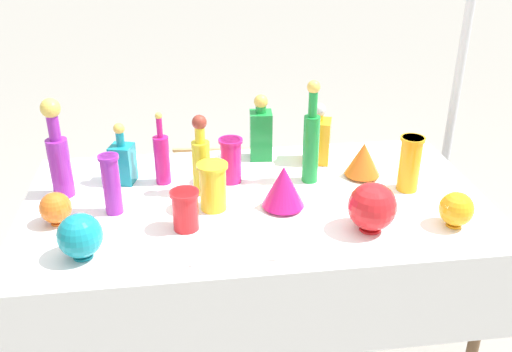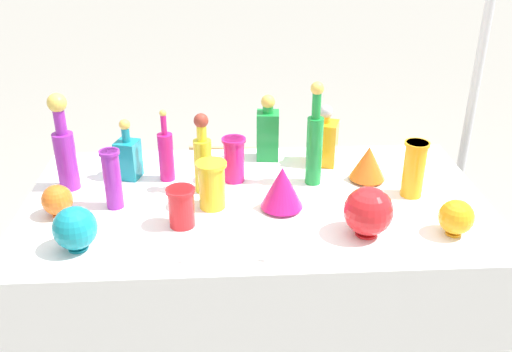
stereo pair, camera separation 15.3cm
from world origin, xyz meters
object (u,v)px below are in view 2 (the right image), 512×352
Objects in this scene: slender_vase_1 at (181,206)px; slender_vase_3 at (414,167)px; tall_bottle_2 at (315,142)px; square_decanter_1 at (128,156)px; tall_bottle_1 at (64,147)px; slender_vase_0 at (234,158)px; tall_bottle_0 at (203,158)px; round_bowl_0 at (57,200)px; fluted_vase_1 at (282,187)px; round_bowl_3 at (368,211)px; round_bowl_2 at (75,228)px; canopy_pole at (476,82)px; square_decanter_2 at (268,132)px; fluted_vase_0 at (368,163)px; slender_vase_4 at (112,178)px; round_bowl_1 at (456,217)px; square_decanter_0 at (324,140)px; tall_bottle_3 at (166,154)px; slender_vase_2 at (212,183)px; cardboard_box_behind_left at (231,194)px.

slender_vase_3 reaches higher than slender_vase_1.
square_decanter_1 is (-0.75, 0.09, -0.09)m from tall_bottle_2.
tall_bottle_1 is 2.12× the size of slender_vase_0.
tall_bottle_2 is at bearing 5.53° from tall_bottle_0.
slender_vase_3 is at bearing 3.55° from round_bowl_0.
round_bowl_3 is (0.28, -0.19, 0.00)m from fluted_vase_1.
round_bowl_2 is 1.93m from canopy_pole.
square_decanter_2 is 1.97× the size of fluted_vase_0.
canopy_pole reaches higher than slender_vase_4.
round_bowl_1 is 0.84× the size of round_bowl_2.
tall_bottle_2 is 1.59× the size of square_decanter_0.
slender_vase_0 is 1.25× the size of fluted_vase_0.
tall_bottle_3 is 1.62× the size of slender_vase_0.
tall_bottle_1 is 2.16× the size of slender_vase_2.
square_decanter_0 is 1.04× the size of square_decanter_1.
slender_vase_1 is (0.47, -0.31, -0.10)m from tall_bottle_1.
canopy_pole is (0.71, 0.89, 0.17)m from round_bowl_3.
tall_bottle_2 reaches higher than slender_vase_0.
slender_vase_0 is at bearing 173.36° from tall_bottle_2.
round_bowl_3 is at bearing -9.93° from round_bowl_0.
slender_vase_2 is at bearing -176.27° from slender_vase_3.
slender_vase_2 is (0.11, 0.13, 0.02)m from slender_vase_1.
tall_bottle_1 reaches higher than slender_vase_1.
slender_vase_2 is (-0.24, -0.43, -0.03)m from square_decanter_2.
fluted_vase_0 reaches higher than round_bowl_0.
tall_bottle_1 is 2.65× the size of fluted_vase_0.
canopy_pole is at bearing 14.73° from tall_bottle_1.
slender_vase_2 is 0.82× the size of slender_vase_3.
fluted_vase_0 is at bearing 10.31° from round_bowl_0.
cardboard_box_behind_left is at bearing 83.73° from tall_bottle_0.
tall_bottle_0 is 0.81m from slender_vase_3.
slender_vase_4 is at bearing -111.38° from cardboard_box_behind_left.
tall_bottle_3 is 0.56m from round_bowl_2.
tall_bottle_3 is 0.16m from square_decanter_1.
fluted_vase_0 is 0.25× the size of cardboard_box_behind_left.
round_bowl_0 is at bearing -167.82° from tall_bottle_2.
round_bowl_0 is at bearing -176.71° from slender_vase_2.
round_bowl_0 is at bearing -158.91° from canopy_pole.
slender_vase_4 is 0.21m from round_bowl_0.
square_decanter_1 is at bearing 169.03° from slender_vase_3.
canopy_pole reaches higher than tall_bottle_3.
slender_vase_4 is 1.01m from fluted_vase_0.
tall_bottle_0 is 1.77× the size of slender_vase_2.
fluted_vase_1 is 1.36m from cardboard_box_behind_left.
slender_vase_4 is at bearing 176.66° from slender_vase_2.
cardboard_box_behind_left is at bearing 102.65° from square_decanter_2.
round_bowl_3 reaches higher than round_bowl_1.
tall_bottle_3 is 1.70× the size of round_bowl_3.
square_decanter_2 reaches higher than slender_vase_2.
slender_vase_3 is at bearing 8.78° from fluted_vase_1.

